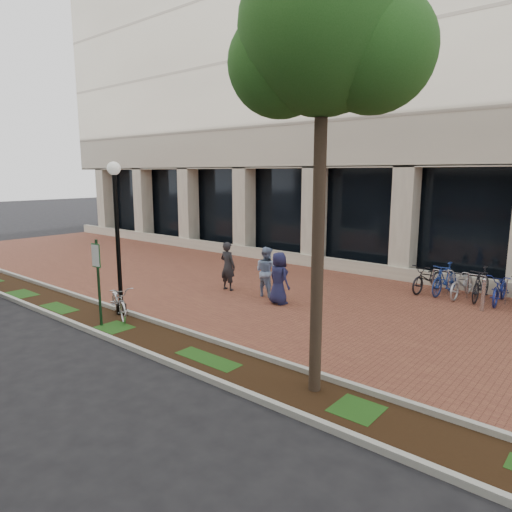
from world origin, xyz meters
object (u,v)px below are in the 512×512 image
Objects in this scene: bollard at (483,294)px; bike_rack_cluster at (471,284)px; parking_sign at (97,271)px; pedestrian_right at (279,278)px; lamppost at (117,230)px; pedestrian_mid at (266,272)px; locked_bicycle at (119,301)px; pedestrian_left at (228,266)px; street_tree at (326,41)px.

bike_rack_cluster reaches higher than bollard.
bollard is at bearing -57.21° from bike_rack_cluster.
parking_sign is 5.24m from pedestrian_right.
lamppost is 4.91m from pedestrian_right.
lamppost is at bearing 67.88° from pedestrian_right.
pedestrian_mid is 1.01× the size of pedestrian_right.
parking_sign is 10.76m from bollard.
pedestrian_mid reaches higher than pedestrian_right.
locked_bicycle is at bearing 70.56° from pedestrian_mid.
parking_sign is 1.40m from lamppost.
bollard is at bearing 41.35° from lamppost.
pedestrian_left is 1.04× the size of pedestrian_right.
bollard is at bearing -132.56° from pedestrian_right.
lamppost is at bearing -127.68° from bike_rack_cluster.
locked_bicycle is 4.14m from pedestrian_left.
parking_sign is at bearing -137.96° from locked_bicycle.
parking_sign is 0.54× the size of lamppost.
street_tree is at bearing 149.29° from pedestrian_right.
pedestrian_mid is at bearing 136.76° from street_tree.
bollard is (7.34, 7.80, -0.97)m from parking_sign.
pedestrian_right is at bearing 52.81° from lamppost.
lamppost is 0.56× the size of street_tree.
parking_sign is at bearing 76.28° from pedestrian_mid.
pedestrian_left is 0.47× the size of bike_rack_cluster.
bollard is (7.61, 7.05, 0.05)m from locked_bicycle.
pedestrian_right is at bearing 174.36° from pedestrian_left.
bollard is 1.35m from bike_rack_cluster.
pedestrian_mid is (1.94, 4.16, -1.59)m from lamppost.
lamppost is 4.29× the size of bollard.
bollard is (7.35, 2.94, -0.33)m from pedestrian_left.
pedestrian_mid is 0.46× the size of bike_rack_cluster.
locked_bicycle is 1.08× the size of pedestrian_right.
parking_sign is 1.41× the size of pedestrian_mid.
bollard is (1.04, 7.23, -5.55)m from street_tree.
locked_bicycle is at bearing -44.44° from lamppost.
bollard reaches higher than locked_bicycle.
parking_sign is 0.30× the size of street_tree.
locked_bicycle is 1.07× the size of pedestrian_mid.
pedestrian_left is at bearing 86.17° from parking_sign.
street_tree reaches higher than pedestrian_left.
pedestrian_mid is at bearing -139.38° from bike_rack_cluster.
bike_rack_cluster is (6.70, 4.12, -0.33)m from pedestrian_left.
pedestrian_left reaches higher than pedestrian_right.
pedestrian_mid is 6.46m from bollard.
pedestrian_right is 5.92m from bollard.
pedestrian_left is 1.51m from pedestrian_mid.
pedestrian_mid is (1.49, 5.10, -0.66)m from parking_sign.
street_tree is 4.69× the size of pedestrian_mid.
pedestrian_left is 1.03× the size of pedestrian_mid.
lamppost reaches higher than parking_sign.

